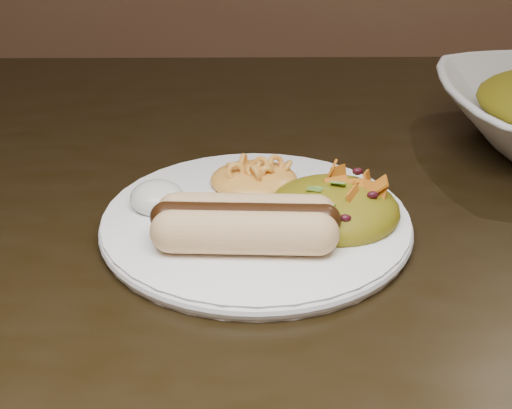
{
  "coord_description": "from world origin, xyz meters",
  "views": [
    {
      "loc": [
        0.02,
        -0.54,
        1.04
      ],
      "look_at": [
        0.03,
        -0.04,
        0.77
      ],
      "focal_mm": 50.0,
      "sensor_mm": 36.0,
      "label": 1
    }
  ],
  "objects": [
    {
      "name": "plate",
      "position": [
        0.03,
        -0.04,
        0.76
      ],
      "size": [
        0.29,
        0.29,
        0.01
      ],
      "primitive_type": "cylinder",
      "rotation": [
        0.0,
        0.0,
        -0.19
      ],
      "color": "white",
      "rests_on": "table"
    },
    {
      "name": "taco_salad",
      "position": [
        0.09,
        -0.04,
        0.78
      ],
      "size": [
        0.11,
        0.1,
        0.05
      ],
      "rotation": [
        0.0,
        0.0,
        0.31
      ],
      "color": "#A66F0E",
      "rests_on": "plate"
    },
    {
      "name": "sour_cream",
      "position": [
        -0.05,
        -0.02,
        0.78
      ],
      "size": [
        0.05,
        0.05,
        0.03
      ],
      "primitive_type": "ellipsoid",
      "rotation": [
        0.0,
        0.0,
        0.13
      ],
      "color": "silver",
      "rests_on": "plate"
    },
    {
      "name": "mac_and_cheese",
      "position": [
        0.03,
        0.02,
        0.78
      ],
      "size": [
        0.09,
        0.08,
        0.03
      ],
      "primitive_type": "ellipsoid",
      "rotation": [
        0.0,
        0.0,
        0.2
      ],
      "color": "#FFAF4B",
      "rests_on": "plate"
    },
    {
      "name": "hotdog",
      "position": [
        0.02,
        -0.08,
        0.78
      ],
      "size": [
        0.12,
        0.07,
        0.03
      ],
      "rotation": [
        0.0,
        0.0,
        -0.05
      ],
      "color": "beige",
      "rests_on": "plate"
    },
    {
      "name": "table",
      "position": [
        0.0,
        0.0,
        0.66
      ],
      "size": [
        1.6,
        0.9,
        0.75
      ],
      "color": "black",
      "rests_on": "floor"
    }
  ]
}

